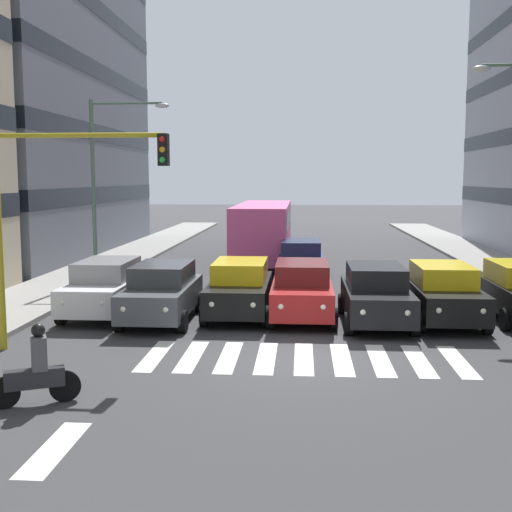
{
  "coord_description": "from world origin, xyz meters",
  "views": [
    {
      "loc": [
        0.07,
        15.14,
        4.28
      ],
      "look_at": [
        1.39,
        -3.38,
        2.05
      ],
      "focal_mm": 45.59,
      "sensor_mm": 36.0,
      "label": 1
    }
  ],
  "objects_px": {
    "car_2": "(376,294)",
    "motorcycle_with_rider": "(36,372)",
    "car_3": "(302,290)",
    "bus_behind_traffic": "(264,227)",
    "car_5": "(162,292)",
    "traffic_light_gantry": "(46,202)",
    "street_lamp_right": "(106,170)",
    "car_6": "(106,287)",
    "car_1": "(443,293)",
    "car_4": "(240,288)",
    "car_row2_0": "(301,261)"
  },
  "relations": [
    {
      "from": "car_row2_0",
      "to": "motorcycle_with_rider",
      "type": "relative_size",
      "value": 2.81
    },
    {
      "from": "car_row2_0",
      "to": "street_lamp_right",
      "type": "xyz_separation_m",
      "value": [
        7.89,
        0.74,
        3.72
      ]
    },
    {
      "from": "bus_behind_traffic",
      "to": "car_5",
      "type": "bearing_deg",
      "value": 80.31
    },
    {
      "from": "car_2",
      "to": "traffic_light_gantry",
      "type": "relative_size",
      "value": 0.81
    },
    {
      "from": "car_5",
      "to": "motorcycle_with_rider",
      "type": "relative_size",
      "value": 2.81
    },
    {
      "from": "car_1",
      "to": "bus_behind_traffic",
      "type": "xyz_separation_m",
      "value": [
        6.12,
        -12.91,
        0.97
      ]
    },
    {
      "from": "motorcycle_with_rider",
      "to": "traffic_light_gantry",
      "type": "height_order",
      "value": "traffic_light_gantry"
    },
    {
      "from": "car_2",
      "to": "car_3",
      "type": "bearing_deg",
      "value": -15.28
    },
    {
      "from": "car_1",
      "to": "car_3",
      "type": "distance_m",
      "value": 4.2
    },
    {
      "from": "car_5",
      "to": "car_6",
      "type": "xyz_separation_m",
      "value": [
        1.94,
        -0.74,
        0.0
      ]
    },
    {
      "from": "car_6",
      "to": "car_row2_0",
      "type": "bearing_deg",
      "value": -131.21
    },
    {
      "from": "car_2",
      "to": "car_4",
      "type": "relative_size",
      "value": 1.0
    },
    {
      "from": "car_1",
      "to": "street_lamp_right",
      "type": "bearing_deg",
      "value": -28.32
    },
    {
      "from": "car_row2_0",
      "to": "street_lamp_right",
      "type": "bearing_deg",
      "value": 5.35
    },
    {
      "from": "street_lamp_right",
      "to": "car_3",
      "type": "bearing_deg",
      "value": 141.54
    },
    {
      "from": "bus_behind_traffic",
      "to": "street_lamp_right",
      "type": "distance_m",
      "value": 9.18
    },
    {
      "from": "bus_behind_traffic",
      "to": "motorcycle_with_rider",
      "type": "xyz_separation_m",
      "value": [
        3.09,
        20.73,
        -1.21
      ]
    },
    {
      "from": "motorcycle_with_rider",
      "to": "street_lamp_right",
      "type": "xyz_separation_m",
      "value": [
        2.93,
        -14.35,
        3.96
      ]
    },
    {
      "from": "car_2",
      "to": "car_5",
      "type": "distance_m",
      "value": 6.37
    },
    {
      "from": "car_6",
      "to": "car_row2_0",
      "type": "distance_m",
      "value": 9.25
    },
    {
      "from": "car_1",
      "to": "car_4",
      "type": "height_order",
      "value": "same"
    },
    {
      "from": "car_4",
      "to": "street_lamp_right",
      "type": "height_order",
      "value": "street_lamp_right"
    },
    {
      "from": "car_6",
      "to": "motorcycle_with_rider",
      "type": "bearing_deg",
      "value": 97.92
    },
    {
      "from": "car_5",
      "to": "bus_behind_traffic",
      "type": "distance_m",
      "value": 13.55
    },
    {
      "from": "motorcycle_with_rider",
      "to": "street_lamp_right",
      "type": "bearing_deg",
      "value": -78.46
    },
    {
      "from": "car_4",
      "to": "motorcycle_with_rider",
      "type": "relative_size",
      "value": 2.81
    },
    {
      "from": "bus_behind_traffic",
      "to": "street_lamp_right",
      "type": "bearing_deg",
      "value": 46.65
    },
    {
      "from": "motorcycle_with_rider",
      "to": "car_1",
      "type": "bearing_deg",
      "value": -139.65
    },
    {
      "from": "car_4",
      "to": "bus_behind_traffic",
      "type": "height_order",
      "value": "bus_behind_traffic"
    },
    {
      "from": "car_4",
      "to": "car_row2_0",
      "type": "xyz_separation_m",
      "value": [
        -1.87,
        -6.87,
        0.0
      ]
    },
    {
      "from": "car_row2_0",
      "to": "car_2",
      "type": "bearing_deg",
      "value": 106.2
    },
    {
      "from": "car_2",
      "to": "street_lamp_right",
      "type": "distance_m",
      "value": 12.79
    },
    {
      "from": "car_5",
      "to": "car_row2_0",
      "type": "bearing_deg",
      "value": -118.34
    },
    {
      "from": "car_3",
      "to": "car_row2_0",
      "type": "distance_m",
      "value": 7.05
    },
    {
      "from": "car_6",
      "to": "bus_behind_traffic",
      "type": "xyz_separation_m",
      "value": [
        -4.22,
        -12.59,
        0.97
      ]
    },
    {
      "from": "car_3",
      "to": "bus_behind_traffic",
      "type": "relative_size",
      "value": 0.42
    },
    {
      "from": "bus_behind_traffic",
      "to": "motorcycle_with_rider",
      "type": "relative_size",
      "value": 6.64
    },
    {
      "from": "car_3",
      "to": "traffic_light_gantry",
      "type": "distance_m",
      "value": 8.02
    },
    {
      "from": "motorcycle_with_rider",
      "to": "traffic_light_gantry",
      "type": "bearing_deg",
      "value": -72.4
    },
    {
      "from": "car_6",
      "to": "bus_behind_traffic",
      "type": "bearing_deg",
      "value": -108.52
    },
    {
      "from": "car_3",
      "to": "bus_behind_traffic",
      "type": "distance_m",
      "value": 12.86
    },
    {
      "from": "car_2",
      "to": "car_6",
      "type": "xyz_separation_m",
      "value": [
        8.31,
        -0.68,
        0.0
      ]
    },
    {
      "from": "car_2",
      "to": "car_1",
      "type": "bearing_deg",
      "value": -169.83
    },
    {
      "from": "car_2",
      "to": "motorcycle_with_rider",
      "type": "relative_size",
      "value": 2.81
    },
    {
      "from": "car_1",
      "to": "car_2",
      "type": "relative_size",
      "value": 1.0
    },
    {
      "from": "car_4",
      "to": "traffic_light_gantry",
      "type": "height_order",
      "value": "traffic_light_gantry"
    },
    {
      "from": "car_1",
      "to": "motorcycle_with_rider",
      "type": "bearing_deg",
      "value": 40.35
    },
    {
      "from": "car_1",
      "to": "street_lamp_right",
      "type": "relative_size",
      "value": 0.61
    },
    {
      "from": "car_3",
      "to": "street_lamp_right",
      "type": "xyz_separation_m",
      "value": [
        7.94,
        -6.31,
        3.72
      ]
    },
    {
      "from": "car_4",
      "to": "street_lamp_right",
      "type": "distance_m",
      "value": 9.36
    }
  ]
}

